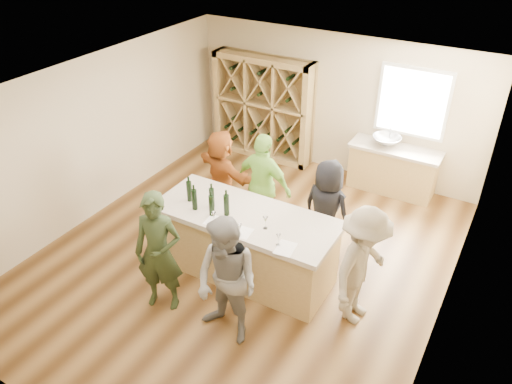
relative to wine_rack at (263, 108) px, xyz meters
The scene contains 33 objects.
floor 3.78m from the wine_rack, 65.36° to the right, with size 6.00×7.00×0.10m, color brown.
ceiling 4.00m from the wine_rack, 65.36° to the right, with size 6.00×7.00×0.10m, color white.
wall_back 1.56m from the wine_rack, 10.57° to the left, with size 6.00×0.10×2.80m, color #CAB792.
wall_front 6.99m from the wine_rack, 77.60° to the right, with size 6.00×0.10×2.80m, color #CAB792.
wall_left 3.63m from the wine_rack, 115.36° to the right, with size 0.10×7.00×2.80m, color #CAB792.
wall_right 5.61m from the wine_rack, 35.70° to the right, with size 0.10×7.00×2.80m, color #CAB792.
window_frame 3.08m from the wine_rack, ahead, with size 1.30×0.06×1.30m, color white.
window_pane 3.07m from the wine_rack, ahead, with size 1.18×0.01×1.18m, color white.
wine_rack is the anchor object (origin of this frame).
back_counter_base 2.98m from the wine_rack, ahead, with size 1.60×0.58×0.86m, color tan.
back_counter_top 2.91m from the wine_rack, ahead, with size 1.70×0.62×0.06m, color #BCAE9A.
sink 2.70m from the wine_rack, ahead, with size 0.54×0.54×0.19m, color silver.
faucet 2.70m from the wine_rack, ahead, with size 0.02×0.02×0.30m, color silver.
tasting_counter_base 4.00m from the wine_rack, 64.35° to the right, with size 2.60×1.00×1.00m, color tan.
tasting_counter_top 3.96m from the wine_rack, 64.35° to the right, with size 2.72×1.12×0.08m, color #BCAE9A.
wine_bottle_a 3.76m from the wine_rack, 77.62° to the right, with size 0.08×0.08×0.32m, color black.
wine_bottle_b 3.96m from the wine_rack, 75.24° to the right, with size 0.08×0.08×0.32m, color black.
wine_bottle_c 3.85m from the wine_rack, 71.89° to the right, with size 0.08×0.08×0.31m, color black.
wine_bottle_d 4.05m from the wine_rack, 71.11° to the right, with size 0.08×0.08×0.32m, color black.
wine_bottle_e 4.00m from the wine_rack, 68.17° to the right, with size 0.08×0.08×0.33m, color black.
wine_glass_a 4.23m from the wine_rack, 70.00° to the right, with size 0.07×0.07×0.18m, color white.
wine_glass_b 4.48m from the wine_rack, 64.74° to the right, with size 0.07×0.07×0.18m, color white.
wine_glass_c 4.68m from the wine_rack, 58.24° to the right, with size 0.06×0.06×0.17m, color white.
wine_glass_d 4.30m from the wine_rack, 60.28° to the right, with size 0.07×0.07×0.19m, color white.
tasting_menu_a 4.18m from the wine_rack, 70.44° to the right, with size 0.20×0.27×0.00m, color white.
tasting_menu_b 4.41m from the wine_rack, 64.10° to the right, with size 0.20×0.27×0.00m, color white.
tasting_menu_c 4.75m from the wine_rack, 57.17° to the right, with size 0.24×0.32×0.00m, color white.
person_near_left 4.84m from the wine_rack, 77.49° to the right, with size 0.66×0.48×1.82m, color #263319.
person_near_right 5.23m from the wine_rack, 65.59° to the right, with size 0.89×0.49×1.82m, color slate.
person_server 5.04m from the wine_rack, 45.80° to the right, with size 1.14×0.53×1.77m, color gray.
person_far_mid 2.86m from the wine_rack, 60.56° to the right, with size 1.06×0.54×1.81m, color #8CC64C.
person_far_right 3.60m from the wine_rack, 44.84° to the right, with size 0.81×0.53×1.67m, color black.
person_far_left 2.43m from the wine_rack, 78.01° to the right, with size 1.50×0.54×1.62m, color #994C19.
Camera 1 is at (3.31, -5.36, 5.12)m, focal length 35.00 mm.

